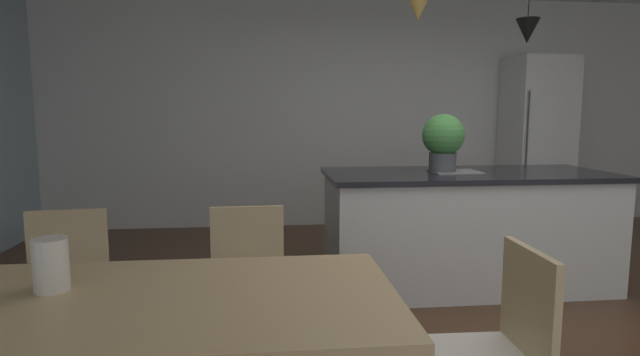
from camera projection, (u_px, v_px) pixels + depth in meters
The scene contains 12 objects.
ground_plane at pixel (506, 340), 3.04m from camera, with size 10.00×8.40×0.04m, color #4C301E.
wall_back_kitchen at pixel (385, 113), 6.08m from camera, with size 10.00×0.12×2.70m, color silver.
dining_table at pixel (103, 318), 1.66m from camera, with size 1.97×0.86×0.74m.
chair_kitchen_end at pixel (492, 355), 1.83m from camera, with size 0.41×0.41×0.87m.
chair_far_right at pixel (248, 288), 2.52m from camera, with size 0.41×0.41×0.87m.
chair_far_left at pixel (63, 295), 2.43m from camera, with size 0.43×0.43×0.87m.
kitchen_island at pixel (466, 228), 3.92m from camera, with size 2.19×0.94×0.91m.
refrigerator at pixel (536, 143), 5.91m from camera, with size 0.67×0.67×2.00m.
pendant_over_island_main at pixel (418, 8), 3.66m from camera, with size 0.17×0.17×0.68m.
pendant_over_island_aux at pixel (527, 31), 3.77m from camera, with size 0.18×0.18×0.82m.
potted_plant_on_island at pixel (443, 139), 3.81m from camera, with size 0.32×0.32×0.45m.
vase_on_dining_table at pixel (51, 265), 1.72m from camera, with size 0.12×0.12×0.18m.
Camera 1 is at (-1.43, -2.75, 1.35)m, focal length 28.06 mm.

